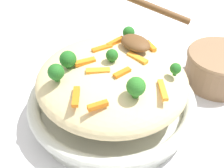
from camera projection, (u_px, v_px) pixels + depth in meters
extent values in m
plane|color=silver|center=(112.00, 113.00, 0.53)|extent=(2.40, 2.40, 0.00)
cylinder|color=silver|center=(112.00, 108.00, 0.52)|extent=(0.27, 0.27, 0.03)
torus|color=silver|center=(112.00, 98.00, 0.51)|extent=(0.29, 0.29, 0.02)
torus|color=black|center=(112.00, 97.00, 0.50)|extent=(0.28, 0.28, 0.00)
ellipsoid|color=beige|center=(112.00, 80.00, 0.48)|extent=(0.25, 0.25, 0.07)
cube|color=orange|center=(98.00, 106.00, 0.39)|extent=(0.01, 0.03, 0.01)
cube|color=orange|center=(85.00, 62.00, 0.46)|extent=(0.02, 0.03, 0.01)
cube|color=orange|center=(163.00, 90.00, 0.41)|extent=(0.04, 0.03, 0.01)
cube|color=orange|center=(122.00, 73.00, 0.43)|extent=(0.01, 0.03, 0.01)
cube|color=orange|center=(150.00, 46.00, 0.50)|extent=(0.03, 0.02, 0.01)
cube|color=orange|center=(115.00, 42.00, 0.50)|extent=(0.01, 0.04, 0.01)
cube|color=orange|center=(137.00, 58.00, 0.46)|extent=(0.04, 0.01, 0.01)
cube|color=orange|center=(98.00, 71.00, 0.44)|extent=(0.03, 0.04, 0.01)
cube|color=orange|center=(76.00, 97.00, 0.40)|extent=(0.04, 0.03, 0.01)
cube|color=orange|center=(102.00, 49.00, 0.49)|extent=(0.01, 0.04, 0.01)
cylinder|color=#205B1C|center=(69.00, 66.00, 0.45)|extent=(0.01, 0.01, 0.01)
sphere|color=#236B23|center=(68.00, 59.00, 0.45)|extent=(0.03, 0.03, 0.03)
cylinder|color=#205B1C|center=(128.00, 38.00, 0.52)|extent=(0.01, 0.01, 0.01)
sphere|color=#236B23|center=(129.00, 32.00, 0.51)|extent=(0.02, 0.02, 0.02)
cylinder|color=#205B1C|center=(57.00, 78.00, 0.43)|extent=(0.01, 0.01, 0.01)
sphere|color=#236B23|center=(56.00, 72.00, 0.42)|extent=(0.02, 0.02, 0.02)
cylinder|color=#205B1C|center=(114.00, 61.00, 0.46)|extent=(0.01, 0.01, 0.01)
sphere|color=#236B23|center=(114.00, 56.00, 0.45)|extent=(0.02, 0.02, 0.02)
cylinder|color=#205B1C|center=(175.00, 73.00, 0.44)|extent=(0.01, 0.01, 0.01)
sphere|color=#236B23|center=(176.00, 69.00, 0.44)|extent=(0.02, 0.02, 0.02)
cylinder|color=#296820|center=(135.00, 94.00, 0.40)|extent=(0.01, 0.01, 0.01)
sphere|color=#2D7A28|center=(136.00, 86.00, 0.39)|extent=(0.03, 0.03, 0.03)
ellipsoid|color=brown|center=(136.00, 43.00, 0.48)|extent=(0.06, 0.04, 0.02)
cylinder|color=brown|center=(142.00, 3.00, 0.53)|extent=(0.14, 0.13, 0.07)
cylinder|color=#8C6B4C|center=(219.00, 68.00, 0.58)|extent=(0.13, 0.13, 0.07)
torus|color=#8C6B4C|center=(223.00, 56.00, 0.56)|extent=(0.13, 0.13, 0.01)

